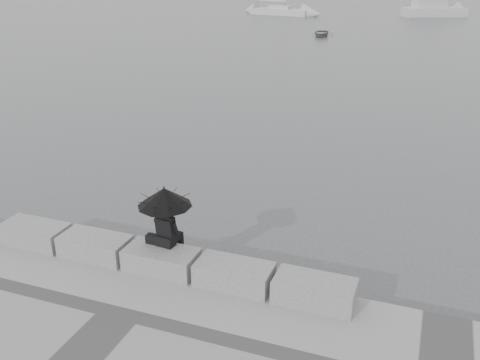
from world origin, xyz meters
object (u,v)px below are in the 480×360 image
at_px(seated_person, 165,203).
at_px(sailboat_left, 281,11).
at_px(motor_cruiser, 435,9).
at_px(dinghy, 321,33).

relative_size(seated_person, sailboat_left, 0.11).
xyz_separation_m(seated_person, motor_cruiser, (3.40, 67.90, -1.11)).
bearing_deg(dinghy, sailboat_left, 111.21).
distance_m(seated_person, motor_cruiser, 67.99).
bearing_deg(seated_person, dinghy, 103.37).
height_order(motor_cruiser, dinghy, motor_cruiser).
height_order(seated_person, dinghy, seated_person).
distance_m(seated_person, dinghy, 43.85).
xyz_separation_m(sailboat_left, motor_cruiser, (19.38, 4.95, 0.38)).
bearing_deg(sailboat_left, seated_person, -64.74).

